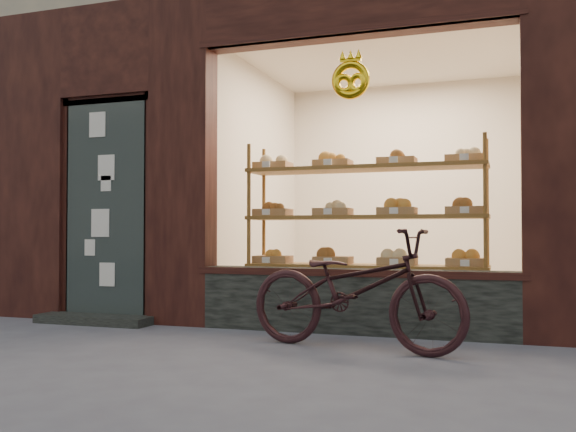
% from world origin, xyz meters
% --- Properties ---
extents(ground, '(90.00, 90.00, 0.00)m').
position_xyz_m(ground, '(0.00, 0.00, 0.00)').
color(ground, '#4E4D5B').
extents(display_shelf, '(2.20, 0.45, 1.70)m').
position_xyz_m(display_shelf, '(0.45, 2.55, 0.86)').
color(display_shelf, brown).
rests_on(display_shelf, ground).
extents(bicycle, '(1.77, 0.89, 0.89)m').
position_xyz_m(bicycle, '(0.63, 1.38, 0.44)').
color(bicycle, black).
rests_on(bicycle, ground).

